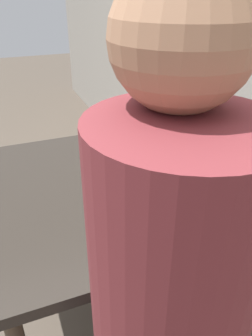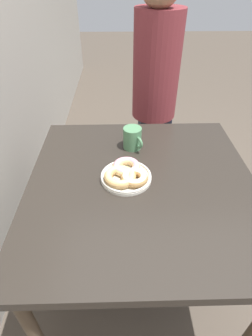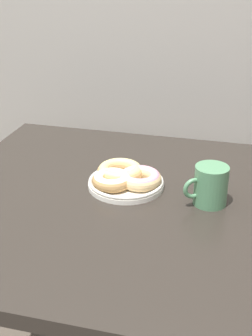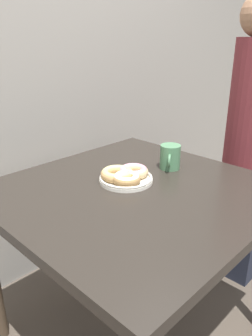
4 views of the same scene
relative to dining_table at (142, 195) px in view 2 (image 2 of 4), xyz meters
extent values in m
plane|color=#4C4238|center=(0.00, -0.36, -0.68)|extent=(14.00, 14.00, 0.00)
cube|color=#28231E|center=(0.00, 0.00, 0.06)|extent=(1.01, 0.98, 0.04)
cylinder|color=#473828|center=(0.45, -0.43, -0.32)|extent=(0.05, 0.05, 0.72)
cylinder|color=#473828|center=(-0.45, 0.43, -0.32)|extent=(0.05, 0.05, 0.72)
cylinder|color=#473828|center=(0.45, 0.43, -0.32)|extent=(0.05, 0.05, 0.72)
cylinder|color=silver|center=(0.02, 0.07, 0.09)|extent=(0.22, 0.22, 0.01)
torus|color=silver|center=(0.02, 0.07, 0.10)|extent=(0.22, 0.22, 0.01)
torus|color=#D6B27A|center=(0.06, 0.07, 0.11)|extent=(0.17, 0.17, 0.04)
torus|color=pink|center=(0.06, 0.07, 0.12)|extent=(0.16, 0.16, 0.03)
torus|color=tan|center=(-0.01, 0.10, 0.11)|extent=(0.19, 0.19, 0.04)
torus|color=#E0D17F|center=(-0.01, 0.10, 0.12)|extent=(0.18, 0.18, 0.03)
torus|color=#B2844C|center=(-0.01, 0.04, 0.11)|extent=(0.14, 0.14, 0.04)
torus|color=silver|center=(-0.01, 0.04, 0.12)|extent=(0.13, 0.13, 0.03)
cylinder|color=#4C7F56|center=(0.26, 0.03, 0.13)|extent=(0.09, 0.09, 0.11)
cylinder|color=#382114|center=(0.26, 0.03, 0.18)|extent=(0.07, 0.07, 0.00)
torus|color=#4C7F56|center=(0.22, 0.00, 0.13)|extent=(0.06, 0.04, 0.06)
cube|color=#232838|center=(0.80, -0.15, -0.33)|extent=(0.28, 0.20, 0.70)
cylinder|color=maroon|center=(0.75, -0.13, 0.33)|extent=(0.28, 0.28, 0.62)
camera|label=1|loc=(1.09, -0.35, 0.79)|focal=35.00mm
camera|label=2|loc=(-0.84, 0.09, 0.83)|focal=28.00mm
camera|label=3|loc=(0.32, -1.10, 0.71)|focal=50.00mm
camera|label=4|loc=(-0.86, -0.80, 0.63)|focal=35.00mm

